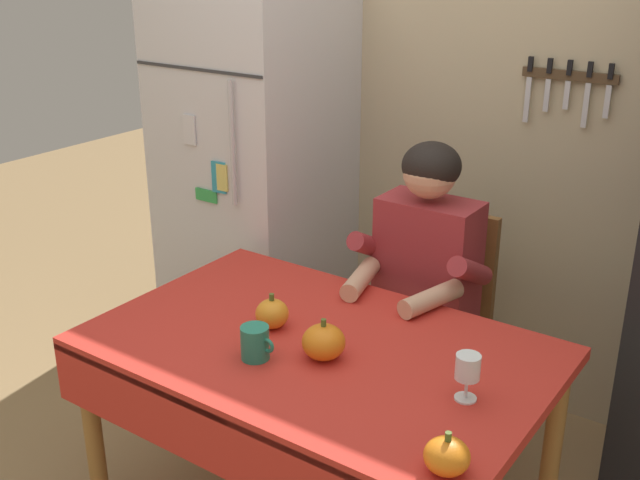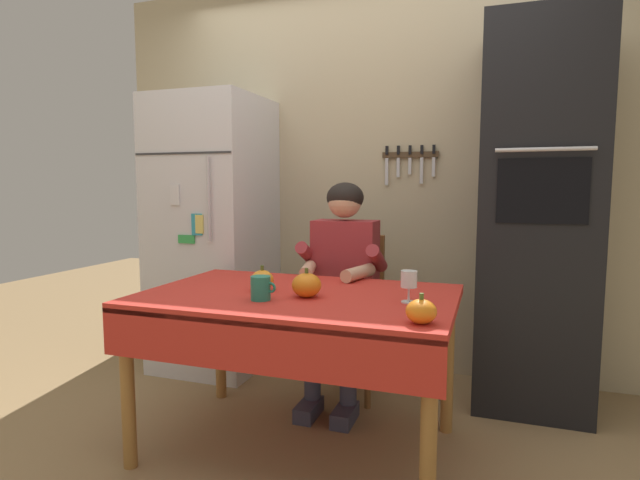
{
  "view_description": "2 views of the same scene",
  "coord_description": "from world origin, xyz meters",
  "px_view_note": "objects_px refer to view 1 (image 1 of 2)",
  "views": [
    {
      "loc": [
        1.2,
        -1.61,
        1.9
      ],
      "look_at": [
        -0.11,
        0.26,
        1.0
      ],
      "focal_mm": 43.2,
      "sensor_mm": 36.0,
      "label": 1
    },
    {
      "loc": [
        0.82,
        -1.99,
        1.22
      ],
      "look_at": [
        0.08,
        0.18,
        0.98
      ],
      "focal_mm": 28.21,
      "sensor_mm": 36.0,
      "label": 2
    }
  ],
  "objects_px": {
    "dining_table": "(314,369)",
    "wine_glass": "(468,369)",
    "chair_behind_person": "(438,317)",
    "pumpkin_medium": "(272,314)",
    "coffee_mug": "(255,343)",
    "seated_person": "(418,282)",
    "pumpkin_small": "(447,456)",
    "refrigerator": "(256,176)",
    "pumpkin_large": "(324,342)"
  },
  "relations": [
    {
      "from": "coffee_mug",
      "to": "pumpkin_small",
      "type": "distance_m",
      "value": 0.71
    },
    {
      "from": "refrigerator",
      "to": "seated_person",
      "type": "relative_size",
      "value": 1.45
    },
    {
      "from": "wine_glass",
      "to": "pumpkin_large",
      "type": "height_order",
      "value": "wine_glass"
    },
    {
      "from": "pumpkin_large",
      "to": "pumpkin_small",
      "type": "height_order",
      "value": "pumpkin_large"
    },
    {
      "from": "coffee_mug",
      "to": "seated_person",
      "type": "bearing_deg",
      "value": 80.15
    },
    {
      "from": "refrigerator",
      "to": "pumpkin_large",
      "type": "xyz_separation_m",
      "value": [
        1.02,
        -0.93,
        -0.11
      ]
    },
    {
      "from": "pumpkin_large",
      "to": "seated_person",
      "type": "bearing_deg",
      "value": 92.75
    },
    {
      "from": "wine_glass",
      "to": "pumpkin_medium",
      "type": "distance_m",
      "value": 0.69
    },
    {
      "from": "pumpkin_medium",
      "to": "coffee_mug",
      "type": "bearing_deg",
      "value": -66.06
    },
    {
      "from": "coffee_mug",
      "to": "pumpkin_medium",
      "type": "distance_m",
      "value": 0.2
    },
    {
      "from": "chair_behind_person",
      "to": "wine_glass",
      "type": "relative_size",
      "value": 6.87
    },
    {
      "from": "dining_table",
      "to": "wine_glass",
      "type": "bearing_deg",
      "value": -0.49
    },
    {
      "from": "pumpkin_large",
      "to": "pumpkin_medium",
      "type": "bearing_deg",
      "value": 165.17
    },
    {
      "from": "chair_behind_person",
      "to": "pumpkin_small",
      "type": "height_order",
      "value": "chair_behind_person"
    },
    {
      "from": "seated_person",
      "to": "pumpkin_large",
      "type": "height_order",
      "value": "seated_person"
    },
    {
      "from": "chair_behind_person",
      "to": "pumpkin_large",
      "type": "relative_size",
      "value": 7.16
    },
    {
      "from": "pumpkin_medium",
      "to": "seated_person",
      "type": "bearing_deg",
      "value": 69.91
    },
    {
      "from": "seated_person",
      "to": "wine_glass",
      "type": "height_order",
      "value": "seated_person"
    },
    {
      "from": "refrigerator",
      "to": "coffee_mug",
      "type": "height_order",
      "value": "refrigerator"
    },
    {
      "from": "chair_behind_person",
      "to": "wine_glass",
      "type": "distance_m",
      "value": 0.98
    },
    {
      "from": "coffee_mug",
      "to": "pumpkin_large",
      "type": "xyz_separation_m",
      "value": [
        0.16,
        0.12,
        0.0
      ]
    },
    {
      "from": "dining_table",
      "to": "pumpkin_medium",
      "type": "distance_m",
      "value": 0.22
    },
    {
      "from": "chair_behind_person",
      "to": "wine_glass",
      "type": "height_order",
      "value": "chair_behind_person"
    },
    {
      "from": "dining_table",
      "to": "chair_behind_person",
      "type": "relative_size",
      "value": 1.51
    },
    {
      "from": "seated_person",
      "to": "pumpkin_small",
      "type": "relative_size",
      "value": 11.32
    },
    {
      "from": "refrigerator",
      "to": "seated_person",
      "type": "bearing_deg",
      "value": -15.84
    },
    {
      "from": "chair_behind_person",
      "to": "pumpkin_medium",
      "type": "bearing_deg",
      "value": -105.44
    },
    {
      "from": "refrigerator",
      "to": "pumpkin_medium",
      "type": "distance_m",
      "value": 1.16
    },
    {
      "from": "coffee_mug",
      "to": "pumpkin_small",
      "type": "xyz_separation_m",
      "value": [
        0.7,
        -0.15,
        -0.01
      ]
    },
    {
      "from": "wine_glass",
      "to": "pumpkin_small",
      "type": "relative_size",
      "value": 1.23
    },
    {
      "from": "coffee_mug",
      "to": "pumpkin_small",
      "type": "bearing_deg",
      "value": -12.1
    },
    {
      "from": "wine_glass",
      "to": "chair_behind_person",
      "type": "bearing_deg",
      "value": 120.57
    },
    {
      "from": "pumpkin_medium",
      "to": "refrigerator",
      "type": "bearing_deg",
      "value": 131.81
    },
    {
      "from": "refrigerator",
      "to": "pumpkin_small",
      "type": "xyz_separation_m",
      "value": [
        1.55,
        -1.19,
        -0.12
      ]
    },
    {
      "from": "pumpkin_large",
      "to": "pumpkin_small",
      "type": "bearing_deg",
      "value": -26.54
    },
    {
      "from": "wine_glass",
      "to": "pumpkin_large",
      "type": "bearing_deg",
      "value": -174.87
    },
    {
      "from": "dining_table",
      "to": "pumpkin_large",
      "type": "bearing_deg",
      "value": -33.77
    },
    {
      "from": "pumpkin_small",
      "to": "pumpkin_large",
      "type": "bearing_deg",
      "value": 153.46
    },
    {
      "from": "dining_table",
      "to": "wine_glass",
      "type": "distance_m",
      "value": 0.54
    },
    {
      "from": "refrigerator",
      "to": "pumpkin_medium",
      "type": "height_order",
      "value": "refrigerator"
    },
    {
      "from": "seated_person",
      "to": "wine_glass",
      "type": "bearing_deg",
      "value": -52.26
    },
    {
      "from": "pumpkin_small",
      "to": "dining_table",
      "type": "bearing_deg",
      "value": 152.62
    },
    {
      "from": "chair_behind_person",
      "to": "seated_person",
      "type": "height_order",
      "value": "seated_person"
    },
    {
      "from": "chair_behind_person",
      "to": "pumpkin_medium",
      "type": "relative_size",
      "value": 7.89
    },
    {
      "from": "pumpkin_large",
      "to": "dining_table",
      "type": "bearing_deg",
      "value": 146.23
    },
    {
      "from": "refrigerator",
      "to": "dining_table",
      "type": "distance_m",
      "value": 1.32
    },
    {
      "from": "wine_glass",
      "to": "pumpkin_large",
      "type": "distance_m",
      "value": 0.44
    },
    {
      "from": "dining_table",
      "to": "seated_person",
      "type": "height_order",
      "value": "seated_person"
    },
    {
      "from": "chair_behind_person",
      "to": "coffee_mug",
      "type": "xyz_separation_m",
      "value": [
        -0.13,
        -0.95,
        0.28
      ]
    },
    {
      "from": "chair_behind_person",
      "to": "pumpkin_large",
      "type": "bearing_deg",
      "value": -87.87
    }
  ]
}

